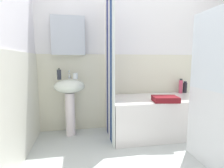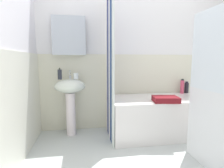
% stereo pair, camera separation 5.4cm
% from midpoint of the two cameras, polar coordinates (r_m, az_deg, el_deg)
% --- Properties ---
extents(wall_back_tiled, '(3.60, 0.18, 2.40)m').
position_cam_midpoint_polar(wall_back_tiled, '(2.94, 5.86, 8.26)').
color(wall_back_tiled, white).
rests_on(wall_back_tiled, ground_plane).
extents(wall_left_tiled, '(0.07, 1.81, 2.40)m').
position_cam_midpoint_polar(wall_left_tiled, '(2.02, -30.55, 6.97)').
color(wall_left_tiled, white).
rests_on(wall_left_tiled, ground_plane).
extents(sink, '(0.44, 0.34, 0.84)m').
position_cam_midpoint_polar(sink, '(2.64, -14.12, -3.35)').
color(sink, white).
rests_on(sink, ground_plane).
extents(faucet, '(0.03, 0.12, 0.12)m').
position_cam_midpoint_polar(faucet, '(2.68, -14.21, 2.95)').
color(faucet, silver).
rests_on(faucet, sink).
extents(soap_dispenser, '(0.06, 0.06, 0.16)m').
position_cam_midpoint_polar(soap_dispenser, '(2.61, -17.32, 2.97)').
color(soap_dispenser, '#292C36').
rests_on(soap_dispenser, sink).
extents(toothbrush_cup, '(0.07, 0.07, 0.09)m').
position_cam_midpoint_polar(toothbrush_cup, '(2.60, -12.35, 2.49)').
color(toothbrush_cup, silver).
rests_on(toothbrush_cup, sink).
extents(bathtub, '(1.45, 0.73, 0.56)m').
position_cam_midpoint_polar(bathtub, '(2.78, 14.05, -9.88)').
color(bathtub, white).
rests_on(bathtub, ground_plane).
extents(shower_curtain, '(0.01, 0.73, 2.00)m').
position_cam_midpoint_polar(shower_curtain, '(2.44, -1.48, 5.18)').
color(shower_curtain, white).
rests_on(shower_curtain, ground_plane).
extents(body_wash_bottle, '(0.07, 0.07, 0.19)m').
position_cam_midpoint_polar(body_wash_bottle, '(3.26, 22.09, -0.99)').
color(body_wash_bottle, black).
rests_on(body_wash_bottle, bathtub).
extents(shampoo_bottle, '(0.06, 0.06, 0.24)m').
position_cam_midpoint_polar(shampoo_bottle, '(3.17, 20.90, -0.70)').
color(shampoo_bottle, '#CC4563').
rests_on(shampoo_bottle, bathtub).
extents(towel_folded, '(0.36, 0.29, 0.07)m').
position_cam_midpoint_polar(towel_folded, '(2.46, 16.25, -4.66)').
color(towel_folded, maroon).
rests_on(towel_folded, bathtub).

